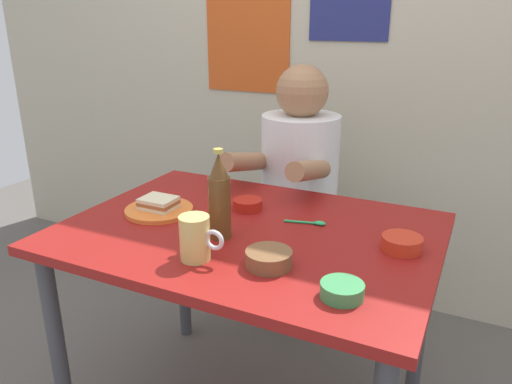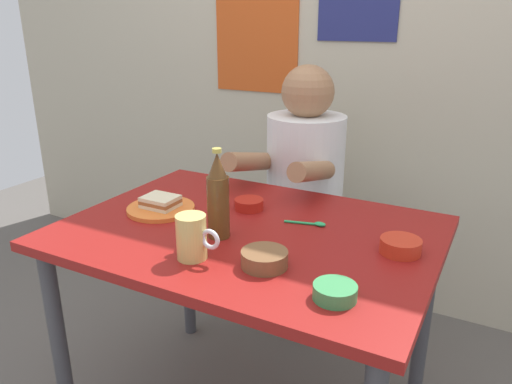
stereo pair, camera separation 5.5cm
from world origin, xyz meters
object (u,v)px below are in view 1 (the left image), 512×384
(dining_table, at_px, (249,256))
(plate_orange, at_px, (159,210))
(beer_mug, at_px, (196,238))
(dip_bowl_green, at_px, (342,290))
(sandwich, at_px, (159,203))
(beer_bottle, at_px, (219,198))
(stool, at_px, (297,255))
(person_seated, at_px, (299,165))

(dining_table, distance_m, plate_orange, 0.34)
(dining_table, bearing_deg, beer_mug, -98.04)
(plate_orange, bearing_deg, dip_bowl_green, -19.56)
(sandwich, distance_m, beer_mug, 0.37)
(beer_bottle, height_order, dip_bowl_green, beer_bottle)
(sandwich, height_order, beer_bottle, beer_bottle)
(sandwich, distance_m, dip_bowl_green, 0.73)
(dip_bowl_green, bearing_deg, plate_orange, 160.44)
(beer_bottle, bearing_deg, sandwich, 163.80)
(stool, height_order, beer_mug, beer_mug)
(sandwich, bearing_deg, dip_bowl_green, -19.56)
(sandwich, bearing_deg, person_seated, 68.88)
(plate_orange, bearing_deg, beer_mug, -38.35)
(stool, height_order, dip_bowl_green, dip_bowl_green)
(sandwich, bearing_deg, beer_mug, -38.35)
(plate_orange, distance_m, beer_mug, 0.37)
(dining_table, distance_m, sandwich, 0.35)
(person_seated, xyz_separation_m, plate_orange, (-0.24, -0.63, -0.02))
(dining_table, height_order, dip_bowl_green, dip_bowl_green)
(beer_bottle, bearing_deg, person_seated, 92.62)
(dining_table, bearing_deg, person_seated, 97.26)
(sandwich, xyz_separation_m, dip_bowl_green, (0.68, -0.24, -0.01))
(beer_mug, bearing_deg, dip_bowl_green, -2.18)
(plate_orange, distance_m, sandwich, 0.02)
(plate_orange, height_order, dip_bowl_green, dip_bowl_green)
(dining_table, height_order, plate_orange, plate_orange)
(stool, relative_size, plate_orange, 2.05)
(sandwich, xyz_separation_m, beer_mug, (0.29, -0.23, 0.03))
(plate_orange, relative_size, beer_bottle, 0.84)
(stool, xyz_separation_m, dip_bowl_green, (0.44, -0.88, 0.41))
(dining_table, relative_size, stool, 2.44)
(dip_bowl_green, bearing_deg, beer_mug, 177.82)
(sandwich, bearing_deg, beer_bottle, -16.20)
(stool, xyz_separation_m, sandwich, (-0.24, -0.64, 0.42))
(dining_table, xyz_separation_m, sandwich, (-0.32, -0.01, 0.13))
(dining_table, distance_m, stool, 0.70)
(person_seated, height_order, plate_orange, person_seated)
(person_seated, bearing_deg, stool, 90.00)
(stool, xyz_separation_m, person_seated, (0.00, -0.01, 0.42))
(person_seated, distance_m, beer_mug, 0.86)
(person_seated, bearing_deg, dining_table, -82.74)
(dining_table, relative_size, person_seated, 1.53)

